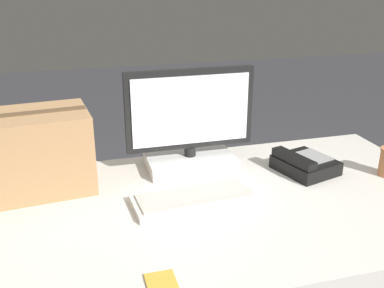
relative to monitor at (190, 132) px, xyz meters
The scene contains 5 objects.
monitor is the anchor object (origin of this frame).
keyboard 0.31m from the monitor, 102.63° to the right, with size 0.41×0.19×0.03m.
desk_phone 0.45m from the monitor, 21.01° to the right, with size 0.23×0.24×0.08m.
cardboard_box 0.54m from the monitor, behind, with size 0.36×0.29×0.28m.
sticky_note_pad 0.70m from the monitor, 111.28° to the right, with size 0.07×0.07×0.01m.
Camera 1 is at (-0.36, -1.23, 1.46)m, focal length 42.00 mm.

